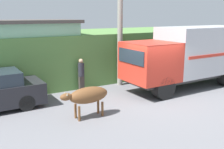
# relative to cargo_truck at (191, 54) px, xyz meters

# --- Properties ---
(ground_plane) EXTENTS (60.00, 60.00, 0.00)m
(ground_plane) POSITION_rel_cargo_truck_xyz_m (-3.01, -0.82, -1.76)
(ground_plane) COLOR slate
(hillside_embankment) EXTENTS (32.00, 5.54, 2.77)m
(hillside_embankment) POSITION_rel_cargo_truck_xyz_m (-3.01, 5.36, -0.38)
(hillside_embankment) COLOR #568442
(hillside_embankment) RESTS_ON ground_plane
(building_backdrop) EXTENTS (5.27, 2.70, 3.54)m
(building_backdrop) POSITION_rel_cargo_truck_xyz_m (-7.56, 3.91, 0.02)
(building_backdrop) COLOR #8CC69E
(building_backdrop) RESTS_ON ground_plane
(cargo_truck) EXTENTS (7.36, 2.29, 3.17)m
(cargo_truck) POSITION_rel_cargo_truck_xyz_m (0.00, 0.00, 0.00)
(cargo_truck) COLOR #2D2D2D
(cargo_truck) RESTS_ON ground_plane
(brown_cow) EXTENTS (1.90, 0.62, 1.18)m
(brown_cow) POSITION_rel_cargo_truck_xyz_m (-6.59, -1.07, -0.91)
(brown_cow) COLOR brown
(brown_cow) RESTS_ON ground_plane
(pedestrian_on_hill) EXTENTS (0.33, 0.33, 1.65)m
(pedestrian_on_hill) POSITION_rel_cargo_truck_xyz_m (-5.30, 2.28, -0.84)
(pedestrian_on_hill) COLOR #38332D
(pedestrian_on_hill) RESTS_ON ground_plane
(utility_pole) EXTENTS (0.90, 0.28, 6.03)m
(utility_pole) POSITION_rel_cargo_truck_xyz_m (-3.00, 2.26, 1.35)
(utility_pole) COLOR gray
(utility_pole) RESTS_ON ground_plane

